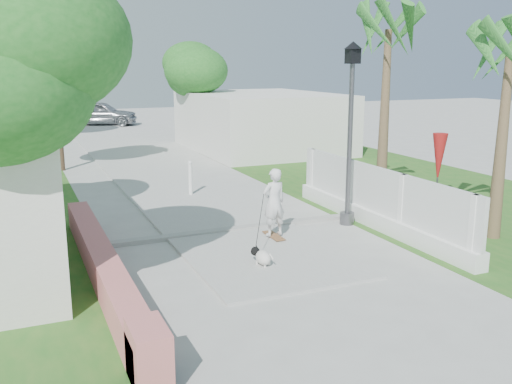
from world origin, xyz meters
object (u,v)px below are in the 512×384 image
street_lamp (350,127)px  bollard (190,177)px  dog (262,257)px  parked_car (100,113)px  patio_umbrella (439,159)px  skateboarder (265,215)px

street_lamp → bollard: 5.56m
dog → parked_car: size_ratio=0.12×
patio_umbrella → parked_car: (-4.11, 27.06, -0.90)m
street_lamp → dog: 4.38m
street_lamp → dog: street_lamp is taller
street_lamp → dog: size_ratio=7.81×
street_lamp → skateboarder: 3.28m
street_lamp → patio_umbrella: (1.90, -1.00, -0.74)m
dog → skateboarder: bearing=38.0°
bollard → dog: bollard is taller
skateboarder → bollard: bearing=-96.6°
street_lamp → patio_umbrella: street_lamp is taller
bollard → parked_car: (0.49, 21.56, 0.20)m
skateboarder → dog: size_ratio=3.19×
bollard → skateboarder: size_ratio=0.60×
street_lamp → bollard: (-2.70, 4.50, -1.84)m
patio_umbrella → parked_car: bearing=98.6°
patio_umbrella → skateboarder: 4.65m
bollard → dog: 6.54m
skateboarder → dog: 1.33m
street_lamp → dog: bearing=-148.0°
bollard → parked_car: bearing=88.7°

